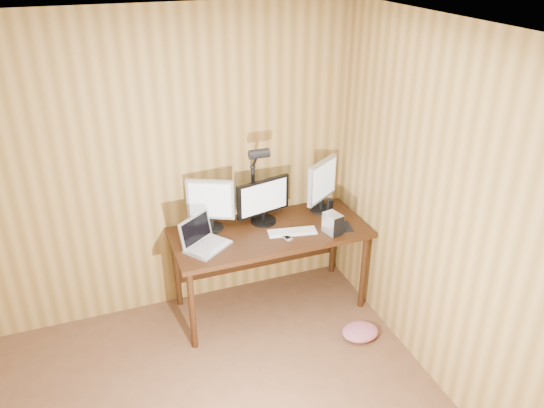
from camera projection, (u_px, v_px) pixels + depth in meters
room_shell at (203, 336)px, 2.46m from camera, size 4.00×4.00×4.00m
desk at (267, 239)px, 4.45m from camera, size 1.60×0.70×0.75m
monitor_center at (263, 201)px, 4.38m from camera, size 0.48×0.21×0.38m
monitor_left at (211, 203)px, 4.26m from camera, size 0.36×0.20×0.44m
monitor_right at (322, 184)px, 4.55m from camera, size 0.36×0.26×0.46m
laptop at (203, 240)px, 4.09m from camera, size 0.42×0.40×0.24m
keyboard at (292, 232)px, 4.30m from camera, size 0.41×0.19×0.02m
mousepad at (338, 227)px, 4.38m from camera, size 0.26×0.22×0.00m
mouse at (338, 225)px, 4.37m from camera, size 0.09×0.12×0.04m
hard_drive at (333, 224)px, 4.27m from camera, size 0.14×0.17×0.17m
phone at (287, 237)px, 4.23m from camera, size 0.07×0.11×0.01m
speaker at (330, 206)px, 4.58m from camera, size 0.06×0.06×0.13m
desk_lamp at (256, 173)px, 4.29m from camera, size 0.16×0.23×0.71m
fabric_pile at (360, 332)px, 4.28m from camera, size 0.32×0.27×0.10m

